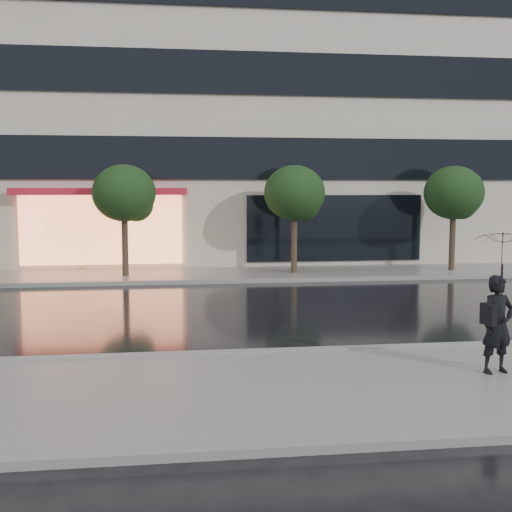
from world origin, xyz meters
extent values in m
plane|color=black|center=(0.00, 0.00, 0.00)|extent=(120.00, 120.00, 0.00)
cube|color=slate|center=(0.00, -3.25, 0.06)|extent=(60.00, 4.50, 0.12)
cube|color=slate|center=(0.00, 10.25, 0.06)|extent=(60.00, 3.50, 0.12)
cube|color=gray|center=(0.00, -1.00, 0.07)|extent=(60.00, 0.25, 0.14)
cube|color=gray|center=(0.00, 8.50, 0.07)|extent=(60.00, 0.25, 0.14)
cube|color=beige|center=(0.00, 18.00, 9.00)|extent=(30.00, 12.00, 18.00)
cube|color=black|center=(0.00, 11.94, 4.30)|extent=(28.00, 0.12, 1.60)
cube|color=black|center=(0.00, 11.94, 7.50)|extent=(28.00, 0.12, 1.60)
cube|color=#FF8C59|center=(-4.00, 11.92, 1.60)|extent=(6.00, 0.10, 2.60)
cube|color=red|center=(-4.00, 11.59, 3.05)|extent=(6.40, 0.70, 0.25)
cube|color=black|center=(5.00, 11.94, 1.60)|extent=(7.00, 0.10, 2.60)
cylinder|color=#33261C|center=(-3.00, 10.00, 1.10)|extent=(0.22, 0.22, 2.20)
ellipsoid|color=black|center=(-3.00, 10.00, 3.00)|extent=(2.20, 2.20, 1.98)
sphere|color=black|center=(-2.60, 10.20, 2.60)|extent=(1.20, 1.20, 1.20)
cylinder|color=#33261C|center=(3.00, 10.00, 1.10)|extent=(0.22, 0.22, 2.20)
ellipsoid|color=black|center=(3.00, 10.00, 3.00)|extent=(2.20, 2.20, 1.98)
sphere|color=black|center=(3.40, 10.20, 2.60)|extent=(1.20, 1.20, 1.20)
cylinder|color=#33261C|center=(9.00, 10.00, 1.10)|extent=(0.22, 0.22, 2.20)
ellipsoid|color=black|center=(9.00, 10.00, 3.00)|extent=(2.20, 2.20, 1.98)
sphere|color=black|center=(9.40, 10.20, 2.60)|extent=(1.20, 1.20, 1.20)
imported|color=black|center=(3.95, -2.90, 0.93)|extent=(0.66, 0.50, 1.62)
imported|color=#3B0A1E|center=(4.00, -2.89, 2.03)|extent=(1.18, 1.19, 0.91)
cylinder|color=black|center=(4.00, -2.89, 1.53)|extent=(0.02, 0.02, 0.81)
cube|color=black|center=(3.73, -3.01, 1.13)|extent=(0.17, 0.32, 0.35)
camera|label=1|loc=(-1.34, -12.68, 3.17)|focal=45.00mm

